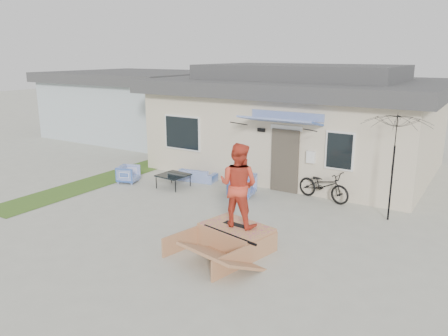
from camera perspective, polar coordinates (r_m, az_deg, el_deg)
The scene contains 13 objects.
ground at distance 11.94m, azimuth -5.86°, elevation -7.70°, with size 90.00×90.00×0.00m, color #A8A898.
grass_strip at distance 16.72m, azimuth -15.83°, elevation -1.66°, with size 1.40×8.00×0.01m, color #385C20.
house at distance 18.21m, azimuth 9.62°, elevation 6.22°, with size 10.80×8.49×4.10m.
neighbor_house at distance 25.64m, azimuth -10.95°, elevation 8.16°, with size 8.60×7.60×3.50m.
loveseat at distance 16.17m, azimuth -3.56°, elevation -0.61°, with size 1.50×0.44×0.58m, color #2249A1.
armchair_left at distance 16.26m, azimuth -12.12°, elevation -0.65°, with size 0.66×0.62×0.68m, color #2249A1.
armchair_right at distance 14.41m, azimuth 2.29°, elevation -2.03°, with size 0.78×0.73×0.80m, color #2249A1.
coffee_table at distance 15.44m, azimuth -6.48°, elevation -1.65°, with size 0.93×0.93×0.46m, color black.
bicycle at distance 14.29m, azimuth 12.62°, elevation -1.78°, with size 0.63×1.81×1.16m, color black.
patio_umbrella at distance 12.81m, azimuth 20.84°, elevation 1.15°, with size 2.12×2.00×2.20m.
skate_ramp at distance 10.71m, azimuth 1.59°, elevation -8.77°, with size 1.59×2.13×0.53m, color #A56C45, non-canonical shape.
skateboard at distance 10.64m, azimuth 1.80°, elevation -7.26°, with size 0.77×0.19×0.05m, color black.
skater at distance 10.31m, azimuth 1.84°, elevation -2.03°, with size 0.97×0.75×1.98m, color #D3412B.
Camera 1 is at (6.85, -8.69, 4.49)m, focal length 35.81 mm.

